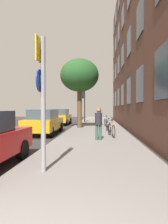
# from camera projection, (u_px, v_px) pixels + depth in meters

# --- Properties ---
(ground_plane) EXTENTS (41.80, 41.80, 0.00)m
(ground_plane) POSITION_uv_depth(u_px,v_px,m) (57.00, 128.00, 16.27)
(ground_plane) COLOR #332D28
(road_asphalt) EXTENTS (7.00, 38.00, 0.01)m
(road_asphalt) POSITION_uv_depth(u_px,v_px,m) (33.00, 128.00, 16.44)
(road_asphalt) COLOR #2D2D30
(road_asphalt) RESTS_ON ground
(sidewalk) EXTENTS (4.20, 38.00, 0.12)m
(sidewalk) POSITION_uv_depth(u_px,v_px,m) (97.00, 127.00, 15.98)
(sidewalk) COLOR gray
(sidewalk) RESTS_ON ground
(building_facade) EXTENTS (0.56, 27.00, 15.04)m
(building_facade) POSITION_uv_depth(u_px,v_px,m) (129.00, 36.00, 15.13)
(building_facade) COLOR #513328
(building_facade) RESTS_ON ground
(sign_post) EXTENTS (0.15, 0.60, 3.36)m
(sign_post) POSITION_uv_depth(u_px,v_px,m) (42.00, 93.00, 4.65)
(sign_post) COLOR gray
(sign_post) RESTS_ON sidewalk
(traffic_light) EXTENTS (0.43, 0.24, 3.56)m
(traffic_light) POSITION_uv_depth(u_px,v_px,m) (84.00, 101.00, 21.19)
(traffic_light) COLOR black
(traffic_light) RESTS_ON sidewalk
(tree_near) EXTENTS (3.14, 3.14, 5.62)m
(tree_near) POSITION_uv_depth(u_px,v_px,m) (80.00, 76.00, 15.27)
(tree_near) COLOR brown
(tree_near) RESTS_ON sidewalk
(bicycle_0) EXTENTS (0.45, 1.67, 0.97)m
(bicycle_0) POSITION_uv_depth(u_px,v_px,m) (111.00, 130.00, 10.56)
(bicycle_0) COLOR black
(bicycle_0) RESTS_ON sidewalk
(bicycle_1) EXTENTS (0.42, 1.73, 0.95)m
(bicycle_1) POSITION_uv_depth(u_px,v_px,m) (108.00, 126.00, 12.69)
(bicycle_1) COLOR black
(bicycle_1) RESTS_ON sidewalk
(bicycle_2) EXTENTS (0.42, 1.73, 0.97)m
(bicycle_2) POSITION_uv_depth(u_px,v_px,m) (106.00, 122.00, 16.05)
(bicycle_2) COLOR black
(bicycle_2) RESTS_ON sidewalk
(bicycle_3) EXTENTS (0.42, 1.63, 0.92)m
(bicycle_3) POSITION_uv_depth(u_px,v_px,m) (101.00, 121.00, 17.71)
(bicycle_3) COLOR black
(bicycle_3) RESTS_ON sidewalk
(pedestrian_0) EXTENTS (0.39, 0.39, 1.59)m
(pedestrian_0) POSITION_uv_depth(u_px,v_px,m) (98.00, 122.00, 9.32)
(pedestrian_0) COLOR #33594C
(pedestrian_0) RESTS_ON sidewalk
(pedestrian_1) EXTENTS (0.50, 0.50, 1.74)m
(pedestrian_1) POSITION_uv_depth(u_px,v_px,m) (99.00, 114.00, 19.85)
(pedestrian_1) COLOR olive
(pedestrian_1) RESTS_ON sidewalk
(car_1) EXTENTS (1.82, 4.44, 1.62)m
(car_1) POSITION_uv_depth(u_px,v_px,m) (44.00, 121.00, 12.28)
(car_1) COLOR orange
(car_1) RESTS_ON road_asphalt
(car_2) EXTENTS (1.76, 3.97, 1.62)m
(car_2) POSITION_uv_depth(u_px,v_px,m) (61.00, 117.00, 19.37)
(car_2) COLOR orange
(car_2) RESTS_ON road_asphalt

